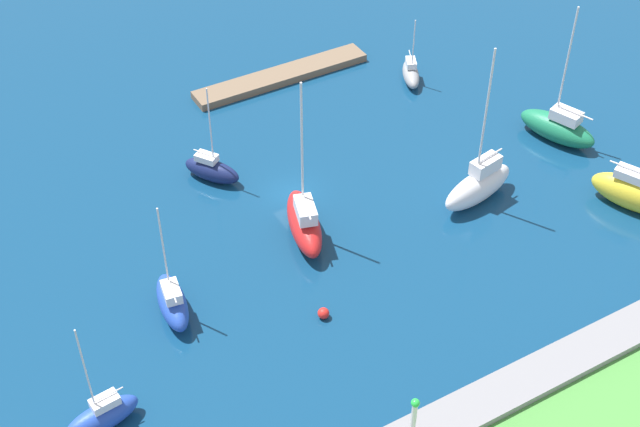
# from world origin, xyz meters

# --- Properties ---
(water) EXTENTS (160.00, 160.00, 0.00)m
(water) POSITION_xyz_m (0.00, 0.00, 0.00)
(water) COLOR navy
(water) RESTS_ON ground
(pier_dock) EXTENTS (18.59, 2.76, 0.77)m
(pier_dock) POSITION_xyz_m (-7.74, -16.52, 0.38)
(pier_dock) COLOR brown
(pier_dock) RESTS_ON ground
(breakwater) EXTENTS (65.55, 3.03, 1.53)m
(breakwater) POSITION_xyz_m (0.00, 26.33, 0.77)
(breakwater) COLOR gray
(breakwater) RESTS_ON ground
(harbor_beacon) EXTENTS (0.56, 0.56, 3.73)m
(harbor_beacon) POSITION_xyz_m (5.66, 26.33, 3.68)
(harbor_beacon) COLOR silver
(harbor_beacon) RESTS_ON breakwater
(sailboat_blue_mid_basin) EXTENTS (2.89, 6.00, 10.03)m
(sailboat_blue_mid_basin) POSITION_xyz_m (14.15, 7.75, 1.28)
(sailboat_blue_mid_basin) COLOR #2347B2
(sailboat_blue_mid_basin) RESTS_ON water
(sailboat_navy_far_south) EXTENTS (4.52, 5.42, 9.46)m
(sailboat_navy_far_south) POSITION_xyz_m (5.02, -5.31, 1.07)
(sailboat_navy_far_south) COLOR #141E4C
(sailboat_navy_far_south) RESTS_ON water
(sailboat_gray_inner_mooring) EXTENTS (3.50, 4.95, 6.99)m
(sailboat_gray_inner_mooring) POSITION_xyz_m (-18.86, -9.76, 0.90)
(sailboat_gray_inner_mooring) COLOR gray
(sailboat_gray_inner_mooring) RESTS_ON water
(sailboat_green_along_channel) EXTENTS (5.01, 7.91, 13.39)m
(sailboat_green_along_channel) POSITION_xyz_m (-24.94, 5.11, 1.39)
(sailboat_green_along_channel) COLOR #19724C
(sailboat_green_along_channel) RESTS_ON water
(sailboat_red_west_end) EXTENTS (4.59, 8.15, 14.45)m
(sailboat_red_west_end) POSITION_xyz_m (1.64, 5.16, 1.58)
(sailboat_red_west_end) COLOR red
(sailboat_red_west_end) RESTS_ON water
(sailboat_yellow_lone_south) EXTENTS (5.19, 7.65, 12.86)m
(sailboat_yellow_lone_south) POSITION_xyz_m (-23.92, 15.62, 1.57)
(sailboat_yellow_lone_south) COLOR yellow
(sailboat_yellow_lone_south) RESTS_ON water
(sailboat_white_by_breakwater) EXTENTS (7.88, 3.53, 14.93)m
(sailboat_white_by_breakwater) POSITION_xyz_m (-13.28, 8.45, 1.66)
(sailboat_white_by_breakwater) COLOR white
(sailboat_white_by_breakwater) RESTS_ON water
(sailboat_blue_off_beacon) EXTENTS (5.28, 2.30, 9.60)m
(sailboat_blue_off_beacon) POSITION_xyz_m (22.01, 14.75, 1.08)
(sailboat_blue_off_beacon) COLOR #2347B2
(sailboat_blue_off_beacon) RESTS_ON water
(mooring_buoy_red) EXTENTS (0.87, 0.87, 0.87)m
(mooring_buoy_red) POSITION_xyz_m (4.73, 13.60, 0.44)
(mooring_buoy_red) COLOR red
(mooring_buoy_red) RESTS_ON water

